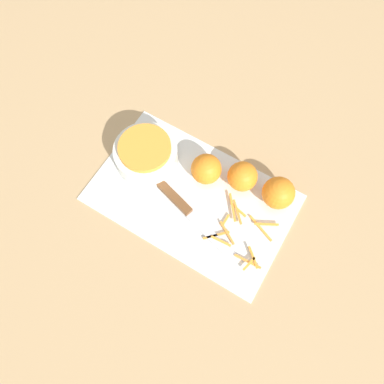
{
  "coord_description": "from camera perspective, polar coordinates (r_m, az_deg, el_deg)",
  "views": [
    {
      "loc": [
        0.17,
        -0.28,
        0.83
      ],
      "look_at": [
        0.0,
        0.0,
        0.04
      ],
      "focal_mm": 35.0,
      "sensor_mm": 36.0,
      "label": 1
    }
  ],
  "objects": [
    {
      "name": "ground_plane",
      "position": [
        0.89,
        0.0,
        -0.88
      ],
      "size": [
        4.0,
        4.0,
        0.0
      ],
      "primitive_type": "plane",
      "color": "tan"
    },
    {
      "name": "cutting_board",
      "position": [
        0.89,
        0.0,
        -0.81
      ],
      "size": [
        0.47,
        0.29,
        0.01
      ],
      "color": "silver",
      "rests_on": "ground_plane"
    },
    {
      "name": "bowl_speckled",
      "position": [
        0.9,
        -7.02,
        5.8
      ],
      "size": [
        0.15,
        0.15,
        0.07
      ],
      "color": "silver",
      "rests_on": "cutting_board"
    },
    {
      "name": "knife",
      "position": [
        0.87,
        -1.47,
        -2.13
      ],
      "size": [
        0.24,
        0.09,
        0.02
      ],
      "rotation": [
        0.0,
        0.0,
        -0.27
      ],
      "color": "brown",
      "rests_on": "cutting_board"
    },
    {
      "name": "orange_left",
      "position": [
        0.87,
        2.2,
        3.5
      ],
      "size": [
        0.07,
        0.07,
        0.07
      ],
      "color": "orange",
      "rests_on": "cutting_board"
    },
    {
      "name": "orange_right",
      "position": [
        0.87,
        13.03,
        -0.14
      ],
      "size": [
        0.08,
        0.08,
        0.08
      ],
      "color": "orange",
      "rests_on": "cutting_board"
    },
    {
      "name": "orange_back",
      "position": [
        0.87,
        7.69,
        2.36
      ],
      "size": [
        0.07,
        0.07,
        0.07
      ],
      "color": "orange",
      "rests_on": "cutting_board"
    },
    {
      "name": "peel_pile",
      "position": [
        0.86,
        7.34,
        -6.02
      ],
      "size": [
        0.14,
        0.14,
        0.01
      ],
      "color": "orange",
      "rests_on": "cutting_board"
    }
  ]
}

